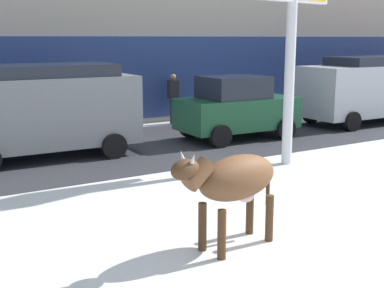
{
  "coord_description": "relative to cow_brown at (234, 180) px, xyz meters",
  "views": [
    {
      "loc": [
        -5.09,
        -5.11,
        2.95
      ],
      "look_at": [
        -0.46,
        2.56,
        1.1
      ],
      "focal_mm": 48.12,
      "sensor_mm": 36.0,
      "label": 1
    }
  ],
  "objects": [
    {
      "name": "road_strip",
      "position": [
        0.98,
        7.02,
        -0.99
      ],
      "size": [
        60.0,
        5.6,
        0.01
      ],
      "primitive_type": "cube",
      "color": "#333338",
      "rests_on": "ground"
    },
    {
      "name": "car_silver_van",
      "position": [
        10.28,
        6.57,
        0.25
      ],
      "size": [
        4.65,
        2.21,
        2.32
      ],
      "color": "#B7BABF",
      "rests_on": "ground"
    },
    {
      "name": "ground_plane",
      "position": [
        0.98,
        -0.55,
        -0.99
      ],
      "size": [
        120.0,
        120.0,
        0.0
      ],
      "primitive_type": "plane",
      "color": "white"
    },
    {
      "name": "car_darkgreen_hatchback",
      "position": [
        4.81,
        6.56,
        -0.07
      ],
      "size": [
        3.54,
        1.99,
        1.86
      ],
      "color": "#194C2D",
      "rests_on": "ground"
    },
    {
      "name": "car_grey_van",
      "position": [
        -0.75,
        7.03,
        0.25
      ],
      "size": [
        4.65,
        2.21,
        2.32
      ],
      "color": "slate",
      "rests_on": "ground"
    },
    {
      "name": "pedestrian_near_billboard",
      "position": [
        4.56,
        9.96,
        -0.11
      ],
      "size": [
        0.36,
        0.24,
        1.73
      ],
      "color": "#282833",
      "rests_on": "ground"
    },
    {
      "name": "cow_brown",
      "position": [
        0.0,
        0.0,
        0.0
      ],
      "size": [
        1.93,
        0.83,
        1.54
      ],
      "color": "brown",
      "rests_on": "ground"
    }
  ]
}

